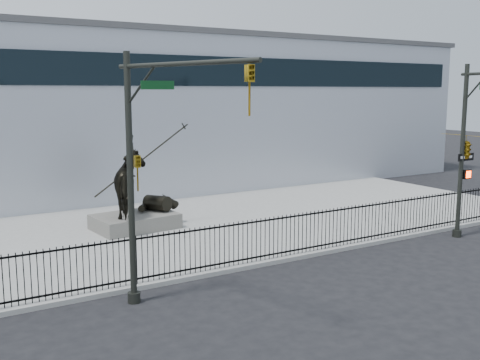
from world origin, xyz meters
TOP-DOWN VIEW (x-y plane):
  - ground at (0.00, 0.00)m, footprint 120.00×120.00m
  - plaza at (0.00, 7.00)m, footprint 30.00×12.00m
  - building at (0.00, 20.00)m, footprint 44.00×14.00m
  - picket_fence at (0.00, 1.25)m, footprint 22.10×0.10m
  - statue_plinth at (-4.06, 7.83)m, footprint 3.54×2.60m
  - equestrian_statue at (-4.00, 7.84)m, footprint 4.25×2.84m
  - traffic_signal_left at (-6.75, -0.62)m, footprint 1.52×4.84m

SIDE VIEW (x-z plane):
  - ground at x=0.00m, z-range 0.00..0.00m
  - plaza at x=0.00m, z-range 0.00..0.15m
  - statue_plinth at x=-4.06m, z-range 0.15..0.77m
  - picket_fence at x=0.00m, z-range 0.15..1.65m
  - equestrian_statue at x=-4.00m, z-range 0.27..3.89m
  - traffic_signal_left at x=-6.75m, z-range 0.53..7.53m
  - building at x=0.00m, z-range 0.00..9.00m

